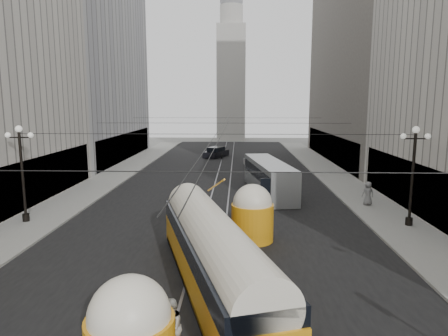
# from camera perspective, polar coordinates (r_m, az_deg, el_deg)

# --- Properties ---
(road) EXTENTS (20.00, 85.00, 0.02)m
(road) POSITION_cam_1_polar(r_m,az_deg,el_deg) (40.57, -0.18, -2.02)
(road) COLOR black
(road) RESTS_ON ground
(sidewalk_left) EXTENTS (4.00, 72.00, 0.15)m
(sidewalk_left) POSITION_cam_1_polar(r_m,az_deg,el_deg) (46.00, -15.13, -0.90)
(sidewalk_left) COLOR gray
(sidewalk_left) RESTS_ON ground
(sidewalk_right) EXTENTS (4.00, 72.00, 0.15)m
(sidewalk_right) POSITION_cam_1_polar(r_m,az_deg,el_deg) (45.19, 15.38, -1.09)
(sidewalk_right) COLOR gray
(sidewalk_right) RESTS_ON ground
(rail_left) EXTENTS (0.12, 85.00, 0.04)m
(rail_left) POSITION_cam_1_polar(r_m,az_deg,el_deg) (40.60, -1.24, -2.01)
(rail_left) COLOR gray
(rail_left) RESTS_ON ground
(rail_right) EXTENTS (0.12, 85.00, 0.04)m
(rail_right) POSITION_cam_1_polar(r_m,az_deg,el_deg) (40.54, 0.88, -2.03)
(rail_right) COLOR gray
(rail_right) RESTS_ON ground
(building_left_far) EXTENTS (12.60, 28.60, 28.60)m
(building_left_far) POSITION_cam_1_polar(r_m,az_deg,el_deg) (59.63, -19.85, 14.87)
(building_left_far) COLOR #999999
(building_left_far) RESTS_ON ground
(building_right_far) EXTENTS (12.60, 32.60, 32.60)m
(building_right_far) POSITION_cam_1_polar(r_m,az_deg,el_deg) (58.85, 21.23, 16.84)
(building_right_far) COLOR #514C47
(building_right_far) RESTS_ON ground
(distant_tower) EXTENTS (6.00, 6.00, 31.36)m
(distant_tower) POSITION_cam_1_polar(r_m,az_deg,el_deg) (87.54, 1.04, 13.88)
(distant_tower) COLOR #B2AFA8
(distant_tower) RESTS_ON ground
(lamppost_left_mid) EXTENTS (1.86, 0.44, 6.37)m
(lamppost_left_mid) POSITION_cam_1_polar(r_m,az_deg,el_deg) (29.24, -26.91, -0.01)
(lamppost_left_mid) COLOR black
(lamppost_left_mid) RESTS_ON sidewalk_left
(lamppost_right_mid) EXTENTS (1.86, 0.44, 6.37)m
(lamppost_right_mid) POSITION_cam_1_polar(r_m,az_deg,el_deg) (27.89, 25.38, -0.30)
(lamppost_right_mid) COLOR black
(lamppost_right_mid) RESTS_ON sidewalk_right
(catenary) EXTENTS (25.00, 72.00, 0.23)m
(catenary) POSITION_cam_1_polar(r_m,az_deg,el_deg) (38.82, -0.07, 6.23)
(catenary) COLOR black
(catenary) RESTS_ON ground
(streetcar) EXTENTS (6.24, 14.98, 3.40)m
(streetcar) POSITION_cam_1_polar(r_m,az_deg,el_deg) (17.38, -1.55, -11.94)
(streetcar) COLOR orange
(streetcar) RESTS_ON ground
(city_bus) EXTENTS (4.06, 11.53, 2.86)m
(city_bus) POSITION_cam_1_polar(r_m,az_deg,el_deg) (35.46, 6.43, -1.15)
(city_bus) COLOR #A7ABAD
(city_bus) RESTS_ON ground
(sedan_white_far) EXTENTS (2.52, 4.45, 1.32)m
(sedan_white_far) POSITION_cam_1_polar(r_m,az_deg,el_deg) (50.26, 4.27, 0.84)
(sedan_white_far) COLOR white
(sedan_white_far) RESTS_ON ground
(sedan_dark_far) EXTENTS (3.78, 5.20, 1.52)m
(sedan_dark_far) POSITION_cam_1_polar(r_m,az_deg,el_deg) (59.13, -1.12, 2.23)
(sedan_dark_far) COLOR black
(sedan_dark_far) RESTS_ON ground
(pedestrian_crossing_b) EXTENTS (0.76, 0.95, 1.87)m
(pedestrian_crossing_b) POSITION_cam_1_polar(r_m,az_deg,el_deg) (13.69, -7.60, -21.65)
(pedestrian_crossing_b) COLOR #A8A79D
(pedestrian_crossing_b) RESTS_ON ground
(pedestrian_sidewalk_right) EXTENTS (0.95, 0.65, 1.84)m
(pedestrian_sidewalk_right) POSITION_cam_1_polar(r_m,az_deg,el_deg) (32.73, 19.88, -3.42)
(pedestrian_sidewalk_right) COLOR slate
(pedestrian_sidewalk_right) RESTS_ON sidewalk_right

